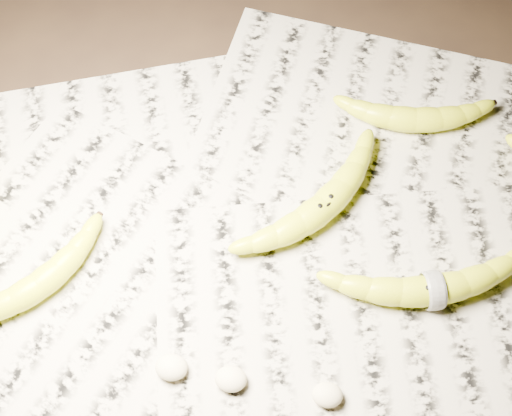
# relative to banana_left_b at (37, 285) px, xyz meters

# --- Properties ---
(ground) EXTENTS (3.00, 3.00, 0.00)m
(ground) POSITION_rel_banana_left_b_xyz_m (0.24, 0.07, -0.02)
(ground) COLOR black
(ground) RESTS_ON ground
(newspaper_patch) EXTENTS (0.90, 0.70, 0.01)m
(newspaper_patch) POSITION_rel_banana_left_b_xyz_m (0.25, 0.06, -0.02)
(newspaper_patch) COLOR #B6AF9C
(newspaper_patch) RESTS_ON ground
(banana_left_b) EXTENTS (0.15, 0.16, 0.03)m
(banana_left_b) POSITION_rel_banana_left_b_xyz_m (0.00, 0.00, 0.00)
(banana_left_b) COLOR #D1E31C
(banana_left_b) RESTS_ON newspaper_patch
(banana_center) EXTENTS (0.17, 0.19, 0.04)m
(banana_center) POSITION_rel_banana_left_b_xyz_m (0.30, 0.14, 0.00)
(banana_center) COLOR #D1E31C
(banana_center) RESTS_ON newspaper_patch
(banana_taped) EXTENTS (0.22, 0.11, 0.04)m
(banana_taped) POSITION_rel_banana_left_b_xyz_m (0.43, 0.05, 0.00)
(banana_taped) COLOR #D1E31C
(banana_taped) RESTS_ON newspaper_patch
(banana_upper_a) EXTENTS (0.17, 0.07, 0.03)m
(banana_upper_a) POSITION_rel_banana_left_b_xyz_m (0.40, 0.27, -0.00)
(banana_upper_a) COLOR #D1E31C
(banana_upper_a) RESTS_ON newspaper_patch
(measuring_tape) EXTENTS (0.02, 0.04, 0.04)m
(measuring_tape) POSITION_rel_banana_left_b_xyz_m (0.43, 0.05, 0.00)
(measuring_tape) COLOR white
(measuring_tape) RESTS_ON newspaper_patch
(flesh_chunk_a) EXTENTS (0.03, 0.03, 0.02)m
(flesh_chunk_a) POSITION_rel_banana_left_b_xyz_m (0.22, -0.07, -0.01)
(flesh_chunk_a) COLOR #F1E8BA
(flesh_chunk_a) RESTS_ON newspaper_patch
(flesh_chunk_b) EXTENTS (0.03, 0.03, 0.02)m
(flesh_chunk_b) POSITION_rel_banana_left_b_xyz_m (0.16, -0.07, -0.01)
(flesh_chunk_b) COLOR #F1E8BA
(flesh_chunk_b) RESTS_ON newspaper_patch
(flesh_chunk_c) EXTENTS (0.03, 0.03, 0.02)m
(flesh_chunk_c) POSITION_rel_banana_left_b_xyz_m (0.32, -0.08, -0.01)
(flesh_chunk_c) COLOR #F1E8BA
(flesh_chunk_c) RESTS_ON newspaper_patch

